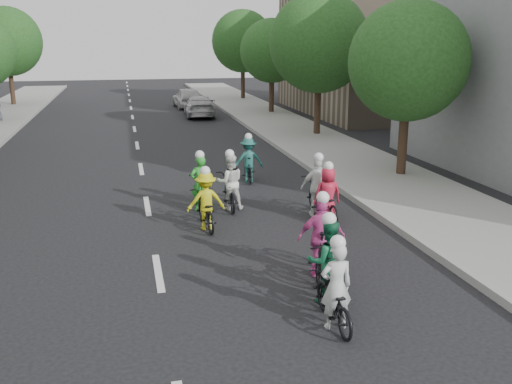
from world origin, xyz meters
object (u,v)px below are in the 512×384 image
object	(u,v)px
cyclist_1	(327,268)
cyclist_4	(327,200)
cyclist_0	(334,297)
cyclist_5	(200,189)
cyclist_8	(317,194)
cyclist_3	(320,244)
follow_car_lead	(199,106)
cyclist_2	(206,206)
cyclist_7	(248,163)
cyclist_6	(230,188)
follow_car_trail	(187,97)

from	to	relation	value
cyclist_1	cyclist_4	bearing A→B (deg)	-103.21
cyclist_0	cyclist_5	bearing A→B (deg)	-79.77
cyclist_8	cyclist_4	bearing A→B (deg)	106.67
cyclist_5	cyclist_8	bearing A→B (deg)	152.89
cyclist_3	cyclist_1	bearing A→B (deg)	86.20
cyclist_8	follow_car_lead	size ratio (longest dim) A/B	0.44
cyclist_1	cyclist_5	bearing A→B (deg)	-70.08
cyclist_2	cyclist_3	distance (m)	3.93
cyclist_8	follow_car_lead	world-z (taller)	cyclist_8
cyclist_1	follow_car_lead	bearing A→B (deg)	-85.80
cyclist_3	cyclist_7	size ratio (longest dim) A/B	1.07
cyclist_8	follow_car_lead	xyz separation A→B (m)	(-0.40, 21.25, 0.04)
cyclist_1	cyclist_5	distance (m)	6.46
cyclist_0	cyclist_3	world-z (taller)	cyclist_3
cyclist_2	follow_car_lead	size ratio (longest dim) A/B	0.40
cyclist_3	cyclist_7	xyz separation A→B (m)	(0.25, 8.04, -0.00)
cyclist_0	cyclist_8	size ratio (longest dim) A/B	0.84
cyclist_7	follow_car_lead	bearing A→B (deg)	-88.69
cyclist_1	cyclist_6	world-z (taller)	cyclist_6
cyclist_0	cyclist_2	xyz separation A→B (m)	(-1.36, 5.57, 0.07)
cyclist_1	cyclist_8	distance (m)	5.31
cyclist_5	cyclist_8	distance (m)	3.26
cyclist_5	cyclist_6	xyz separation A→B (m)	(0.83, -0.04, 0.01)
cyclist_6	cyclist_7	distance (m)	3.19
cyclist_3	follow_car_lead	bearing A→B (deg)	-81.71
cyclist_0	cyclist_3	distance (m)	2.17
cyclist_4	cyclist_6	size ratio (longest dim) A/B	0.89
cyclist_2	follow_car_lead	xyz separation A→B (m)	(2.71, 21.69, 0.05)
cyclist_6	cyclist_7	bearing A→B (deg)	-108.85
cyclist_3	cyclist_8	distance (m)	4.11
cyclist_2	cyclist_6	world-z (taller)	cyclist_6
cyclist_2	cyclist_4	bearing A→B (deg)	175.37
cyclist_1	cyclist_8	size ratio (longest dim) A/B	0.88
cyclist_6	cyclist_2	bearing A→B (deg)	63.44
cyclist_8	cyclist_0	bearing A→B (deg)	80.37
cyclist_7	cyclist_0	bearing A→B (deg)	89.13
cyclist_8	cyclist_7	bearing A→B (deg)	-69.56
cyclist_1	cyclist_3	world-z (taller)	cyclist_3
cyclist_2	cyclist_5	bearing A→B (deg)	-96.18
cyclist_6	follow_car_trail	bearing A→B (deg)	-90.66
cyclist_0	cyclist_6	distance (m)	7.20
cyclist_6	cyclist_8	bearing A→B (deg)	154.96
cyclist_6	cyclist_7	world-z (taller)	cyclist_6
follow_car_trail	cyclist_5	bearing A→B (deg)	80.72
cyclist_3	cyclist_6	size ratio (longest dim) A/B	0.95
cyclist_7	cyclist_1	bearing A→B (deg)	89.96
cyclist_0	cyclist_4	bearing A→B (deg)	-108.39
cyclist_6	follow_car_lead	bearing A→B (deg)	-92.11
cyclist_4	cyclist_8	world-z (taller)	cyclist_8
cyclist_0	cyclist_4	world-z (taller)	cyclist_0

